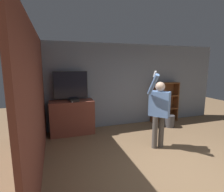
{
  "coord_description": "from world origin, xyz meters",
  "views": [
    {
      "loc": [
        -2.23,
        -2.29,
        2.01
      ],
      "look_at": [
        -0.83,
        1.93,
        1.23
      ],
      "focal_mm": 28.0,
      "sensor_mm": 36.0,
      "label": 1
    }
  ],
  "objects_px": {
    "television": "(71,86)",
    "person": "(159,108)",
    "waste_bin": "(169,121)",
    "bookshelf": "(162,102)",
    "game_console": "(75,100)"
  },
  "relations": [
    {
      "from": "television",
      "to": "person",
      "type": "height_order",
      "value": "person"
    },
    {
      "from": "television",
      "to": "person",
      "type": "relative_size",
      "value": 0.51
    },
    {
      "from": "television",
      "to": "bookshelf",
      "type": "bearing_deg",
      "value": 1.55
    },
    {
      "from": "person",
      "to": "bookshelf",
      "type": "bearing_deg",
      "value": 102.96
    },
    {
      "from": "television",
      "to": "game_console",
      "type": "bearing_deg",
      "value": -66.13
    },
    {
      "from": "bookshelf",
      "to": "person",
      "type": "height_order",
      "value": "person"
    },
    {
      "from": "television",
      "to": "bookshelf",
      "type": "relative_size",
      "value": 0.69
    },
    {
      "from": "bookshelf",
      "to": "television",
      "type": "bearing_deg",
      "value": -178.45
    },
    {
      "from": "television",
      "to": "waste_bin",
      "type": "distance_m",
      "value": 3.38
    },
    {
      "from": "game_console",
      "to": "waste_bin",
      "type": "xyz_separation_m",
      "value": [
        3.03,
        -0.29,
        -0.84
      ]
    },
    {
      "from": "bookshelf",
      "to": "waste_bin",
      "type": "bearing_deg",
      "value": -97.4
    },
    {
      "from": "television",
      "to": "waste_bin",
      "type": "bearing_deg",
      "value": -8.63
    },
    {
      "from": "game_console",
      "to": "person",
      "type": "bearing_deg",
      "value": -38.62
    },
    {
      "from": "waste_bin",
      "to": "bookshelf",
      "type": "bearing_deg",
      "value": 82.6
    },
    {
      "from": "game_console",
      "to": "bookshelf",
      "type": "height_order",
      "value": "bookshelf"
    }
  ]
}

